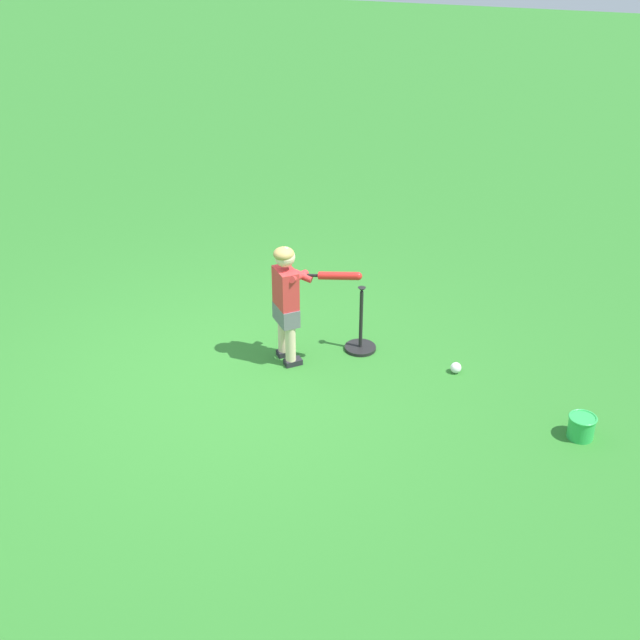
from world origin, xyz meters
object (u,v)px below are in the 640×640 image
object	(u,v)px
child_batter	(289,294)
toy_bucket	(581,427)
play_ball_midfield	(456,368)
batting_tee	(360,339)

from	to	relation	value
child_batter	toy_bucket	world-z (taller)	child_batter
play_ball_midfield	toy_bucket	distance (m)	1.23
toy_bucket	play_ball_midfield	bearing A→B (deg)	-121.70
play_ball_midfield	batting_tee	size ratio (longest dim) A/B	0.15
child_batter	play_ball_midfield	xyz separation A→B (m)	(-0.21, 1.42, -0.60)
play_ball_midfield	batting_tee	distance (m)	0.89
child_batter	play_ball_midfield	distance (m)	1.55
batting_tee	toy_bucket	world-z (taller)	batting_tee
batting_tee	play_ball_midfield	bearing A→B (deg)	80.75
child_batter	toy_bucket	bearing A→B (deg)	79.96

